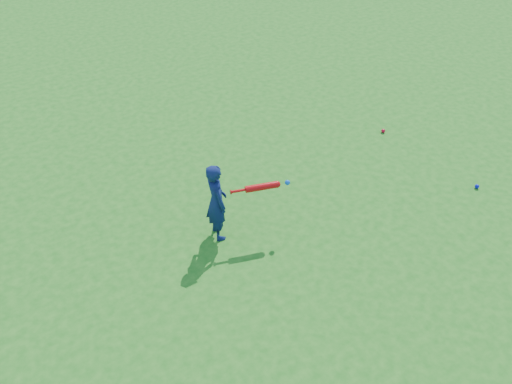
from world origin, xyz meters
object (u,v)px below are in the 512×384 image
ground_ball_red (383,131)px  child (216,202)px  bat_swing (264,186)px  ground_ball_blue (477,186)px

ground_ball_red → child: bearing=-167.3°
ground_ball_red → bat_swing: bearing=-161.2°
ground_ball_blue → bat_swing: (-3.02, 0.83, 0.65)m
child → ground_ball_blue: bearing=-98.2°
ground_ball_red → ground_ball_blue: size_ratio=1.06×
child → ground_ball_red: child is taller
child → ground_ball_blue: child is taller
bat_swing → ground_ball_blue: bearing=0.5°
ground_ball_blue → ground_ball_red: bearing=94.3°
ground_ball_red → bat_swing: 3.11m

